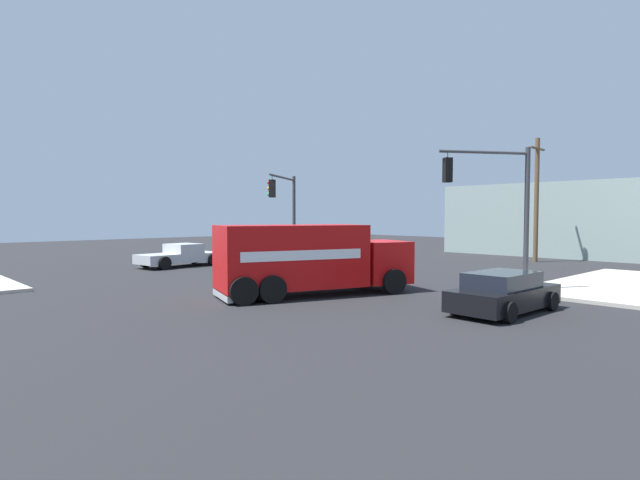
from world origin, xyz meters
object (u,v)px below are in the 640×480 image
(traffic_light_primary, at_px, (287,206))
(utility_pole, at_px, (536,198))
(delivery_truck, at_px, (309,258))
(traffic_light_secondary, at_px, (499,196))
(sedan_black, at_px, (504,293))
(pickup_silver, at_px, (181,255))

(traffic_light_primary, height_order, utility_pole, utility_pole)
(delivery_truck, relative_size, traffic_light_secondary, 1.41)
(traffic_light_secondary, height_order, sedan_black, traffic_light_secondary)
(sedan_black, relative_size, utility_pole, 0.52)
(traffic_light_primary, relative_size, sedan_black, 1.28)
(traffic_light_secondary, height_order, pickup_silver, traffic_light_secondary)
(delivery_truck, xyz_separation_m, utility_pole, (-0.06, 20.51, 2.84))
(sedan_black, bearing_deg, delivery_truck, -162.80)
(traffic_light_primary, xyz_separation_m, utility_pole, (8.24, 14.85, 0.60))
(traffic_light_secondary, bearing_deg, traffic_light_primary, -179.41)
(traffic_light_primary, bearing_deg, delivery_truck, -34.28)
(traffic_light_primary, bearing_deg, utility_pole, 60.98)
(pickup_silver, distance_m, utility_pole, 23.49)
(delivery_truck, height_order, pickup_silver, delivery_truck)
(delivery_truck, height_order, utility_pole, utility_pole)
(delivery_truck, xyz_separation_m, traffic_light_primary, (-8.30, 5.66, 2.23))
(traffic_light_primary, xyz_separation_m, sedan_black, (15.24, -3.51, -3.04))
(traffic_light_primary, relative_size, pickup_silver, 1.03)
(pickup_silver, distance_m, sedan_black, 20.48)
(traffic_light_primary, relative_size, traffic_light_secondary, 0.97)
(delivery_truck, distance_m, utility_pole, 20.71)
(utility_pole, bearing_deg, delivery_truck, -89.83)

